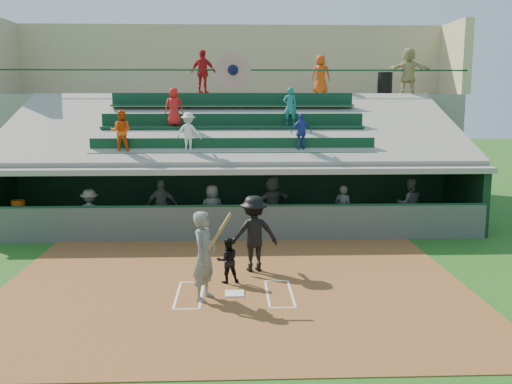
{
  "coord_description": "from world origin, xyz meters",
  "views": [
    {
      "loc": [
        -0.01,
        -12.43,
        4.43
      ],
      "look_at": [
        0.63,
        3.5,
        1.8
      ],
      "focal_mm": 40.0,
      "sensor_mm": 36.0,
      "label": 1
    }
  ],
  "objects_px": {
    "home_plate": "(235,293)",
    "batter_at_plate": "(205,256)",
    "water_cooler": "(18,207)",
    "white_table": "(21,224)",
    "catcher": "(228,260)",
    "trash_bin": "(385,83)"
  },
  "relations": [
    {
      "from": "white_table",
      "to": "batter_at_plate",
      "type": "bearing_deg",
      "value": -32.38
    },
    {
      "from": "trash_bin",
      "to": "water_cooler",
      "type": "bearing_deg",
      "value": -152.39
    },
    {
      "from": "batter_at_plate",
      "to": "water_cooler",
      "type": "relative_size",
      "value": 4.75
    },
    {
      "from": "batter_at_plate",
      "to": "water_cooler",
      "type": "xyz_separation_m",
      "value": [
        -6.3,
        6.18,
        -0.04
      ]
    },
    {
      "from": "batter_at_plate",
      "to": "catcher",
      "type": "bearing_deg",
      "value": 66.84
    },
    {
      "from": "home_plate",
      "to": "trash_bin",
      "type": "relative_size",
      "value": 0.44
    },
    {
      "from": "batter_at_plate",
      "to": "catcher",
      "type": "distance_m",
      "value": 1.32
    },
    {
      "from": "catcher",
      "to": "water_cooler",
      "type": "height_order",
      "value": "water_cooler"
    },
    {
      "from": "home_plate",
      "to": "batter_at_plate",
      "type": "height_order",
      "value": "batter_at_plate"
    },
    {
      "from": "home_plate",
      "to": "white_table",
      "type": "height_order",
      "value": "white_table"
    },
    {
      "from": "white_table",
      "to": "water_cooler",
      "type": "distance_m",
      "value": 0.58
    },
    {
      "from": "water_cooler",
      "to": "white_table",
      "type": "bearing_deg",
      "value": 64.38
    },
    {
      "from": "catcher",
      "to": "white_table",
      "type": "height_order",
      "value": "catcher"
    },
    {
      "from": "home_plate",
      "to": "catcher",
      "type": "bearing_deg",
      "value": 100.8
    },
    {
      "from": "home_plate",
      "to": "batter_at_plate",
      "type": "bearing_deg",
      "value": -156.0
    },
    {
      "from": "catcher",
      "to": "water_cooler",
      "type": "bearing_deg",
      "value": -48.79
    },
    {
      "from": "trash_bin",
      "to": "white_table",
      "type": "bearing_deg",
      "value": -152.55
    },
    {
      "from": "white_table",
      "to": "water_cooler",
      "type": "relative_size",
      "value": 1.99
    },
    {
      "from": "trash_bin",
      "to": "home_plate",
      "type": "bearing_deg",
      "value": -117.32
    },
    {
      "from": "catcher",
      "to": "water_cooler",
      "type": "distance_m",
      "value": 8.46
    },
    {
      "from": "batter_at_plate",
      "to": "water_cooler",
      "type": "distance_m",
      "value": 8.83
    },
    {
      "from": "home_plate",
      "to": "trash_bin",
      "type": "bearing_deg",
      "value": 62.68
    }
  ]
}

